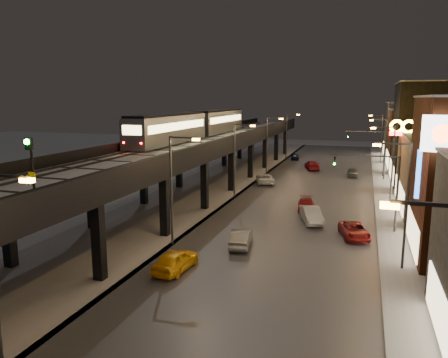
% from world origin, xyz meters
% --- Properties ---
extents(ground, '(220.00, 220.00, 0.00)m').
position_xyz_m(ground, '(0.00, 0.00, 0.00)').
color(ground, silver).
extents(road_surface, '(17.00, 120.00, 0.06)m').
position_xyz_m(road_surface, '(7.50, 35.00, 0.03)').
color(road_surface, '#46474D').
rests_on(road_surface, ground).
extents(sidewalk_right, '(4.00, 120.00, 0.14)m').
position_xyz_m(sidewalk_right, '(17.50, 35.00, 0.07)').
color(sidewalk_right, '#9FA1A8').
rests_on(sidewalk_right, ground).
extents(under_viaduct_pavement, '(11.00, 120.00, 0.06)m').
position_xyz_m(under_viaduct_pavement, '(-6.00, 35.00, 0.03)').
color(under_viaduct_pavement, '#9FA1A8').
rests_on(under_viaduct_pavement, ground).
extents(elevated_viaduct, '(9.00, 100.00, 6.30)m').
position_xyz_m(elevated_viaduct, '(-6.00, 31.84, 5.62)').
color(elevated_viaduct, black).
rests_on(elevated_viaduct, ground).
extents(viaduct_trackbed, '(8.40, 100.00, 0.32)m').
position_xyz_m(viaduct_trackbed, '(-6.01, 31.97, 6.39)').
color(viaduct_trackbed, '#B2B7C1').
rests_on(viaduct_trackbed, elevated_viaduct).
extents(viaduct_parapet_streetside, '(0.30, 100.00, 1.10)m').
position_xyz_m(viaduct_parapet_streetside, '(-1.65, 32.00, 6.85)').
color(viaduct_parapet_streetside, black).
rests_on(viaduct_parapet_streetside, elevated_viaduct).
extents(viaduct_parapet_far, '(0.30, 100.00, 1.10)m').
position_xyz_m(viaduct_parapet_far, '(-10.35, 32.00, 6.85)').
color(viaduct_parapet_far, black).
rests_on(viaduct_parapet_far, elevated_viaduct).
extents(building_d, '(12.20, 13.20, 14.16)m').
position_xyz_m(building_d, '(23.99, 48.00, 7.08)').
color(building_d, black).
rests_on(building_d, ground).
extents(building_e, '(12.20, 12.20, 10.16)m').
position_xyz_m(building_e, '(23.99, 62.00, 5.08)').
color(building_e, '#5C2A1A').
rests_on(building_e, ground).
extents(building_f, '(12.20, 16.20, 11.16)m').
position_xyz_m(building_f, '(23.99, 76.00, 5.58)').
color(building_f, '#404041').
rests_on(building_f, ground).
extents(streetlight_left_1, '(2.57, 0.28, 9.00)m').
position_xyz_m(streetlight_left_1, '(-0.43, 13.00, 5.24)').
color(streetlight_left_1, '#38383A').
rests_on(streetlight_left_1, ground).
extents(streetlight_right_1, '(2.56, 0.28, 9.00)m').
position_xyz_m(streetlight_right_1, '(16.73, 13.00, 5.24)').
color(streetlight_right_1, '#38383A').
rests_on(streetlight_right_1, ground).
extents(streetlight_left_2, '(2.57, 0.28, 9.00)m').
position_xyz_m(streetlight_left_2, '(-0.43, 31.00, 5.24)').
color(streetlight_left_2, '#38383A').
rests_on(streetlight_left_2, ground).
extents(streetlight_right_2, '(2.56, 0.28, 9.00)m').
position_xyz_m(streetlight_right_2, '(16.73, 31.00, 5.24)').
color(streetlight_right_2, '#38383A').
rests_on(streetlight_right_2, ground).
extents(streetlight_left_3, '(2.57, 0.28, 9.00)m').
position_xyz_m(streetlight_left_3, '(-0.43, 49.00, 5.24)').
color(streetlight_left_3, '#38383A').
rests_on(streetlight_left_3, ground).
extents(streetlight_right_3, '(2.56, 0.28, 9.00)m').
position_xyz_m(streetlight_right_3, '(16.73, 49.00, 5.24)').
color(streetlight_right_3, '#38383A').
rests_on(streetlight_right_3, ground).
extents(streetlight_left_4, '(2.57, 0.28, 9.00)m').
position_xyz_m(streetlight_left_4, '(-0.43, 67.00, 5.24)').
color(streetlight_left_4, '#38383A').
rests_on(streetlight_left_4, ground).
extents(streetlight_right_4, '(2.56, 0.28, 9.00)m').
position_xyz_m(streetlight_right_4, '(16.73, 67.00, 5.24)').
color(streetlight_right_4, '#38383A').
rests_on(streetlight_right_4, ground).
extents(traffic_light_rig_a, '(6.10, 0.34, 7.00)m').
position_xyz_m(traffic_light_rig_a, '(15.84, 22.00, 4.50)').
color(traffic_light_rig_a, '#38383A').
rests_on(traffic_light_rig_a, ground).
extents(traffic_light_rig_b, '(6.10, 0.34, 7.00)m').
position_xyz_m(traffic_light_rig_b, '(15.84, 52.00, 4.50)').
color(traffic_light_rig_b, '#38383A').
rests_on(traffic_light_rig_b, ground).
extents(subway_train, '(2.96, 36.36, 3.53)m').
position_xyz_m(subway_train, '(-8.50, 38.80, 8.38)').
color(subway_train, gray).
rests_on(subway_train, viaduct_trackbed).
extents(rail_signal, '(0.39, 0.45, 3.37)m').
position_xyz_m(rail_signal, '(-2.10, -0.73, 9.02)').
color(rail_signal, black).
rests_on(rail_signal, viaduct_trackbed).
extents(car_taxi, '(2.17, 4.56, 1.50)m').
position_xyz_m(car_taxi, '(1.90, 7.88, 0.75)').
color(car_taxi, yellow).
rests_on(car_taxi, ground).
extents(car_near_white, '(2.12, 4.48, 1.42)m').
position_xyz_m(car_near_white, '(4.86, 14.22, 0.71)').
color(car_near_white, gray).
rests_on(car_near_white, ground).
extents(car_mid_silver, '(3.71, 5.51, 1.40)m').
position_xyz_m(car_mid_silver, '(0.88, 40.91, 0.70)').
color(car_mid_silver, white).
rests_on(car_mid_silver, ground).
extents(car_mid_dark, '(3.31, 5.46, 1.48)m').
position_xyz_m(car_mid_dark, '(5.77, 55.61, 0.74)').
color(car_mid_dark, maroon).
rests_on(car_mid_dark, ground).
extents(car_far_white, '(2.09, 3.84, 1.24)m').
position_xyz_m(car_far_white, '(1.15, 66.67, 0.62)').
color(car_far_white, '#0D1435').
rests_on(car_far_white, ground).
extents(car_onc_silver, '(2.90, 4.81, 1.50)m').
position_xyz_m(car_onc_silver, '(9.49, 22.94, 0.75)').
color(car_onc_silver, silver).
rests_on(car_onc_silver, ground).
extents(car_onc_dark, '(3.14, 4.94, 1.27)m').
position_xyz_m(car_onc_dark, '(13.58, 19.35, 0.63)').
color(car_onc_dark, maroon).
rests_on(car_onc_dark, ground).
extents(car_onc_white, '(2.24, 4.39, 1.22)m').
position_xyz_m(car_onc_white, '(8.38, 27.53, 0.61)').
color(car_onc_white, maroon).
rests_on(car_onc_white, ground).
extents(car_onc_red, '(1.76, 3.90, 1.30)m').
position_xyz_m(car_onc_red, '(12.52, 50.47, 0.65)').
color(car_onc_red, '#575C63').
rests_on(car_onc_red, ground).
extents(sign_mcdonalds, '(2.85, 0.46, 9.58)m').
position_xyz_m(sign_mcdonalds, '(18.00, 34.50, 7.73)').
color(sign_mcdonalds, '#38383A').
rests_on(sign_mcdonalds, ground).
extents(sign_citgo, '(2.30, 0.39, 10.92)m').
position_xyz_m(sign_citgo, '(18.50, 11.30, 8.36)').
color(sign_citgo, '#38383A').
rests_on(sign_citgo, ground).
extents(sign_carwash, '(1.59, 0.35, 8.26)m').
position_xyz_m(sign_carwash, '(18.50, 15.63, 5.82)').
color(sign_carwash, '#38383A').
rests_on(sign_carwash, ground).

